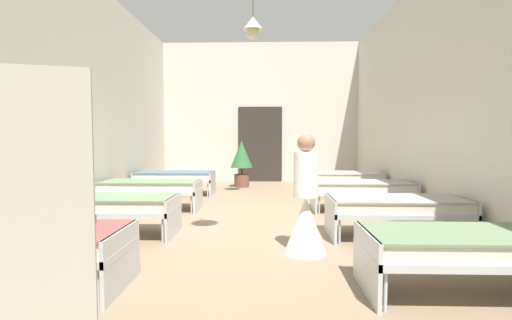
% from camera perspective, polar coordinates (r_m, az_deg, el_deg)
% --- Properties ---
extents(ground_plane, '(6.81, 12.03, 0.10)m').
position_cam_1_polar(ground_plane, '(6.35, -0.33, -9.90)').
color(ground_plane, '#8C755B').
extents(room_shell, '(6.61, 11.63, 4.44)m').
position_cam_1_polar(room_shell, '(7.54, 0.02, 9.60)').
color(room_shell, beige).
rests_on(room_shell, ground).
extents(bed_left_row_0, '(1.90, 0.84, 0.57)m').
position_cam_1_polar(bed_left_row_0, '(4.14, -32.33, -10.78)').
color(bed_left_row_0, '#B7BCC1').
rests_on(bed_left_row_0, ground).
extents(bed_right_row_0, '(1.90, 0.84, 0.57)m').
position_cam_1_polar(bed_right_row_0, '(3.92, 30.26, -11.52)').
color(bed_right_row_0, '#B7BCC1').
rests_on(bed_right_row_0, ground).
extents(bed_left_row_1, '(1.90, 0.84, 0.57)m').
position_cam_1_polar(bed_left_row_1, '(5.78, -21.67, -6.54)').
color(bed_left_row_1, '#B7BCC1').
rests_on(bed_left_row_1, ground).
extents(bed_right_row_1, '(1.90, 0.84, 0.57)m').
position_cam_1_polar(bed_right_row_1, '(5.62, 20.91, -6.80)').
color(bed_right_row_1, '#B7BCC1').
rests_on(bed_right_row_1, ground).
extents(bed_left_row_2, '(1.90, 0.84, 0.57)m').
position_cam_1_polar(bed_left_row_2, '(7.54, -15.93, -4.12)').
color(bed_left_row_2, '#B7BCC1').
rests_on(bed_left_row_2, ground).
extents(bed_right_row_2, '(1.90, 0.84, 0.57)m').
position_cam_1_polar(bed_right_row_2, '(7.42, 16.07, -4.24)').
color(bed_right_row_2, '#B7BCC1').
rests_on(bed_right_row_2, ground).
extents(bed_left_row_3, '(1.90, 0.84, 0.57)m').
position_cam_1_polar(bed_left_row_3, '(9.35, -12.41, -2.60)').
color(bed_left_row_3, '#B7BCC1').
rests_on(bed_left_row_3, ground).
extents(bed_right_row_3, '(1.90, 0.84, 0.57)m').
position_cam_1_polar(bed_right_row_3, '(9.26, 13.15, -2.67)').
color(bed_right_row_3, '#B7BCC1').
rests_on(bed_right_row_3, ground).
extents(nurse_near_aisle, '(0.52, 0.52, 1.49)m').
position_cam_1_polar(nurse_near_aisle, '(4.58, 7.68, -7.77)').
color(nurse_near_aisle, white).
rests_on(nurse_near_aisle, ground).
extents(patient_seated_primary, '(0.44, 0.44, 0.80)m').
position_cam_1_polar(patient_seated_primary, '(3.93, -27.81, -5.01)').
color(patient_seated_primary, '#515B70').
rests_on(patient_seated_primary, bed_left_row_0).
extents(potted_plant, '(0.63, 0.63, 1.33)m').
position_cam_1_polar(potted_plant, '(10.55, -2.24, 0.18)').
color(potted_plant, brown).
rests_on(potted_plant, ground).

